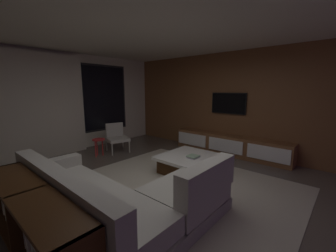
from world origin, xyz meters
The scene contains 13 objects.
floor centered at (0.00, 0.00, 0.00)m, with size 9.20×9.20×0.00m, color #564C44.
back_wall_with_window centered at (-0.06, 3.62, 1.34)m, with size 6.60×0.30×2.70m.
media_wall centered at (3.06, 0.00, 1.35)m, with size 0.12×7.80×2.70m.
ceiling centered at (0.00, 0.00, 2.70)m, with size 8.20×8.20×0.00m, color beige.
area_rug centered at (0.35, -0.10, 0.01)m, with size 3.20×3.80×0.01m, color #ADA391.
sectional_couch centered at (-0.93, -0.08, 0.29)m, with size 1.98×2.50×0.82m.
coffee_table centered at (1.07, 0.14, 0.19)m, with size 1.16×1.16×0.36m.
book_stack_on_coffee_table centered at (1.02, 0.04, 0.38)m, with size 0.24×0.20×0.05m.
accent_chair_near_window centered at (0.98, 2.61, 0.43)m, with size 0.68×0.69×0.78m.
side_stool centered at (0.40, 2.56, 0.37)m, with size 0.32×0.32×0.46m.
media_console centered at (2.77, 0.05, 0.25)m, with size 0.46×3.10×0.52m.
mounted_tv centered at (2.95, 0.25, 1.35)m, with size 0.05×0.97×0.56m.
console_table_behind_couch centered at (-1.85, 0.05, 0.42)m, with size 0.40×2.10×0.74m.
Camera 1 is at (-2.38, -2.26, 1.72)m, focal length 22.49 mm.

